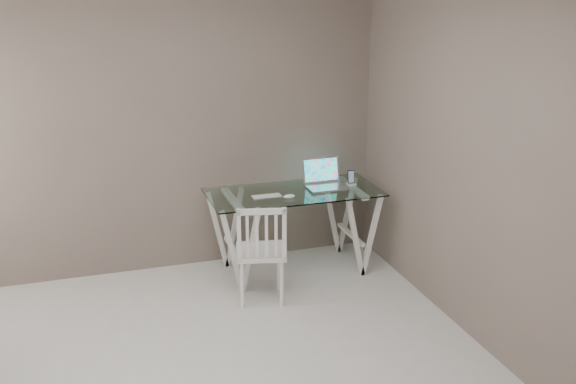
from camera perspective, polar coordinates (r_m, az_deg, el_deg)
name	(u,v)px	position (r m, az deg, el deg)	size (l,w,h in m)	color
room	(194,140)	(4.05, -7.45, 4.08)	(4.50, 4.52, 2.71)	beige
desk	(294,231)	(6.40, 0.45, -3.06)	(1.50, 0.70, 0.75)	silver
chair	(261,249)	(5.78, -2.13, -4.52)	(0.47, 0.47, 0.85)	white
laptop	(324,180)	(6.42, 2.88, 0.96)	(0.35, 0.30, 0.24)	silver
keyboard	(267,196)	(6.14, -1.70, -0.35)	(0.27, 0.11, 0.01)	silver
mouse	(289,196)	(6.10, 0.10, -0.34)	(0.10, 0.06, 0.03)	white
phone_dock	(351,181)	(6.47, 5.01, 0.87)	(0.07, 0.07, 0.13)	white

